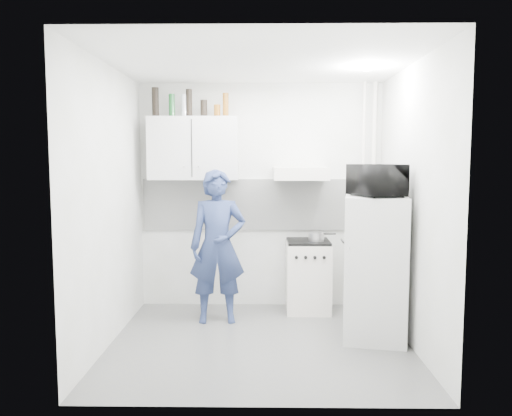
{
  "coord_description": "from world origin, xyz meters",
  "views": [
    {
      "loc": [
        0.03,
        -4.58,
        1.72
      ],
      "look_at": [
        -0.04,
        0.3,
        1.25
      ],
      "focal_mm": 35.0,
      "sensor_mm": 36.0,
      "label": 1
    }
  ],
  "objects": [
    {
      "name": "saucepan",
      "position": [
        0.63,
        0.97,
        0.87
      ],
      "size": [
        0.18,
        0.18,
        0.1
      ],
      "primitive_type": "cylinder",
      "color": "silver",
      "rests_on": "stove_top"
    },
    {
      "name": "stove",
      "position": [
        0.54,
        1.0,
        0.39
      ],
      "size": [
        0.49,
        0.49,
        0.79
      ],
      "primitive_type": "cube",
      "color": "silver",
      "rests_on": "floor"
    },
    {
      "name": "wall_left",
      "position": [
        -1.4,
        0.0,
        1.3
      ],
      "size": [
        0.0,
        2.6,
        2.6
      ],
      "primitive_type": "plane",
      "rotation": [
        1.57,
        0.0,
        1.57
      ],
      "color": "white",
      "rests_on": "floor"
    },
    {
      "name": "pipe_b",
      "position": [
        1.18,
        1.17,
        1.3
      ],
      "size": [
        0.04,
        0.04,
        2.6
      ],
      "primitive_type": "cylinder",
      "color": "silver",
      "rests_on": "floor"
    },
    {
      "name": "ceiling",
      "position": [
        0.0,
        0.0,
        2.6
      ],
      "size": [
        2.8,
        2.8,
        0.0
      ],
      "primitive_type": "plane",
      "color": "white",
      "rests_on": "wall_back"
    },
    {
      "name": "bottle_a",
      "position": [
        -1.18,
        1.07,
        2.36
      ],
      "size": [
        0.08,
        0.08,
        0.33
      ],
      "primitive_type": "cylinder",
      "color": "black",
      "rests_on": "upper_cabinet"
    },
    {
      "name": "pipe_a",
      "position": [
        1.3,
        1.17,
        1.3
      ],
      "size": [
        0.05,
        0.05,
        2.6
      ],
      "primitive_type": "cylinder",
      "color": "silver",
      "rests_on": "floor"
    },
    {
      "name": "bottle_d",
      "position": [
        -0.8,
        1.07,
        2.35
      ],
      "size": [
        0.07,
        0.07,
        0.31
      ],
      "primitive_type": "cylinder",
      "color": "black",
      "rests_on": "upper_cabinet"
    },
    {
      "name": "stove_top",
      "position": [
        0.54,
        1.0,
        0.8
      ],
      "size": [
        0.47,
        0.47,
        0.03
      ],
      "primitive_type": "cube",
      "color": "black",
      "rests_on": "stove"
    },
    {
      "name": "upper_cabinet",
      "position": [
        -0.75,
        1.07,
        1.85
      ],
      "size": [
        1.0,
        0.35,
        0.7
      ],
      "primitive_type": "cube",
      "color": "silver",
      "rests_on": "wall_back"
    },
    {
      "name": "bottle_c",
      "position": [
        -0.86,
        1.07,
        2.33
      ],
      "size": [
        0.06,
        0.06,
        0.25
      ],
      "primitive_type": "cylinder",
      "color": "#B2B7BC",
      "rests_on": "upper_cabinet"
    },
    {
      "name": "bottle_b",
      "position": [
        -0.99,
        1.07,
        2.33
      ],
      "size": [
        0.07,
        0.07,
        0.26
      ],
      "primitive_type": "cylinder",
      "color": "#144C1E",
      "rests_on": "upper_cabinet"
    },
    {
      "name": "wall_right",
      "position": [
        1.4,
        0.0,
        1.3
      ],
      "size": [
        0.0,
        2.6,
        2.6
      ],
      "primitive_type": "plane",
      "rotation": [
        1.57,
        0.0,
        -1.57
      ],
      "color": "white",
      "rests_on": "floor"
    },
    {
      "name": "person",
      "position": [
        -0.45,
        0.62,
        0.81
      ],
      "size": [
        0.63,
        0.45,
        1.62
      ],
      "primitive_type": "imported",
      "rotation": [
        0.0,
        0.0,
        0.1
      ],
      "color": "navy",
      "rests_on": "floor"
    },
    {
      "name": "range_hood",
      "position": [
        0.45,
        1.0,
        1.57
      ],
      "size": [
        0.6,
        0.5,
        0.14
      ],
      "primitive_type": "cube",
      "color": "silver",
      "rests_on": "wall_back"
    },
    {
      "name": "bottle_e",
      "position": [
        -0.39,
        1.07,
        2.33
      ],
      "size": [
        0.07,
        0.07,
        0.27
      ],
      "primitive_type": "cylinder",
      "color": "brown",
      "rests_on": "upper_cabinet"
    },
    {
      "name": "wall_back",
      "position": [
        0.0,
        1.25,
        1.3
      ],
      "size": [
        2.8,
        0.0,
        2.8
      ],
      "primitive_type": "plane",
      "rotation": [
        1.57,
        0.0,
        0.0
      ],
      "color": "white",
      "rests_on": "floor"
    },
    {
      "name": "canister_a",
      "position": [
        -0.63,
        1.07,
        2.29
      ],
      "size": [
        0.08,
        0.08,
        0.19
      ],
      "primitive_type": "cylinder",
      "color": "black",
      "rests_on": "upper_cabinet"
    },
    {
      "name": "canister_b",
      "position": [
        -0.48,
        1.07,
        2.27
      ],
      "size": [
        0.07,
        0.07,
        0.14
      ],
      "primitive_type": "cylinder",
      "color": "brown",
      "rests_on": "upper_cabinet"
    },
    {
      "name": "backsplash",
      "position": [
        0.0,
        1.24,
        1.2
      ],
      "size": [
        2.74,
        0.03,
        0.6
      ],
      "primitive_type": "cube",
      "color": "white",
      "rests_on": "wall_back"
    },
    {
      "name": "fridge",
      "position": [
        1.1,
        0.11,
        0.69
      ],
      "size": [
        0.67,
        0.67,
        1.38
      ],
      "primitive_type": "cube",
      "rotation": [
        0.0,
        0.0,
        -0.18
      ],
      "color": "silver",
      "rests_on": "floor"
    },
    {
      "name": "ceiling_spot_fixture",
      "position": [
        1.0,
        0.2,
        2.57
      ],
      "size": [
        0.1,
        0.1,
        0.02
      ],
      "primitive_type": "cylinder",
      "color": "white",
      "rests_on": "ceiling"
    },
    {
      "name": "floor",
      "position": [
        0.0,
        0.0,
        0.0
      ],
      "size": [
        2.8,
        2.8,
        0.0
      ],
      "primitive_type": "plane",
      "color": "#5B5C59",
      "rests_on": "ground"
    },
    {
      "name": "microwave",
      "position": [
        1.1,
        0.11,
        1.53
      ],
      "size": [
        0.63,
        0.52,
        0.3
      ],
      "primitive_type": "imported",
      "rotation": [
        0.0,
        0.0,
        1.88
      ],
      "color": "black",
      "rests_on": "fridge"
    }
  ]
}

